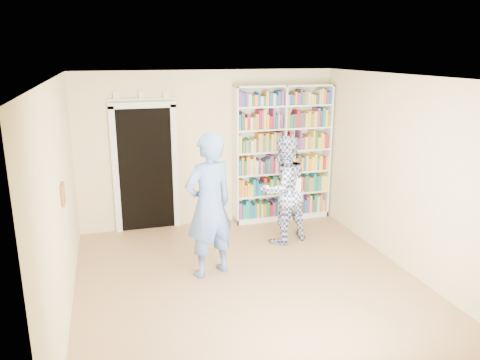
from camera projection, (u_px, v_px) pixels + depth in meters
The scene contains 11 objects.
floor at pixel (251, 285), 6.20m from camera, with size 5.00×5.00×0.00m, color #A1774E.
ceiling at pixel (252, 78), 5.48m from camera, with size 5.00×5.00×0.00m, color white.
wall_back at pixel (209, 149), 8.16m from camera, with size 4.50×4.50×0.00m, color beige.
wall_left at pixel (60, 203), 5.24m from camera, with size 5.00×5.00×0.00m, color beige.
wall_right at pixel (407, 175), 6.44m from camera, with size 5.00×5.00×0.00m, color beige.
bookshelf at pixel (282, 153), 8.40m from camera, with size 1.77×0.33×2.44m.
doorway at pixel (145, 163), 7.89m from camera, with size 1.10×0.08×2.43m.
wall_art at pixel (63, 194), 5.42m from camera, with size 0.03×0.25×0.25m, color brown.
man_blue at pixel (209, 206), 6.27m from camera, with size 0.73×0.48×1.99m, color #5273B6.
man_plaid at pixel (283, 190), 7.44m from camera, with size 0.84×0.66×1.74m, color navy.
paper_sheet at pixel (295, 187), 7.23m from camera, with size 0.20×0.01×0.28m, color white.
Camera 1 is at (-1.68, -5.35, 3.00)m, focal length 35.00 mm.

